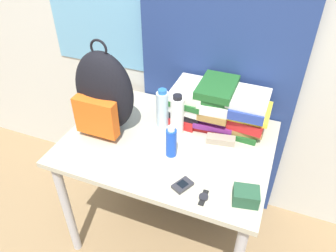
% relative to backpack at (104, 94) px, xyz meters
% --- Properties ---
extents(wall_back, '(6.00, 0.06, 2.50)m').
position_rel_backpack_xyz_m(wall_back, '(0.35, 0.50, 0.26)').
color(wall_back, beige).
rests_on(wall_back, ground_plane).
extents(curtain_blue, '(0.93, 0.04, 2.50)m').
position_rel_backpack_xyz_m(curtain_blue, '(0.49, 0.44, 0.26)').
color(curtain_blue, navy).
rests_on(curtain_blue, ground_plane).
extents(desk, '(1.09, 0.80, 0.77)m').
position_rel_backpack_xyz_m(desk, '(0.36, 0.02, -0.32)').
color(desk, '#B7B299').
rests_on(desk, ground_plane).
extents(backpack, '(0.33, 0.23, 0.52)m').
position_rel_backpack_xyz_m(backpack, '(0.00, 0.00, 0.00)').
color(backpack, black).
rests_on(backpack, desk).
extents(book_stack_left, '(0.23, 0.29, 0.21)m').
position_rel_backpack_xyz_m(book_stack_left, '(0.39, 0.26, -0.11)').
color(book_stack_left, red).
rests_on(book_stack_left, desk).
extents(book_stack_center, '(0.23, 0.29, 0.25)m').
position_rel_backpack_xyz_m(book_stack_center, '(0.54, 0.27, -0.09)').
color(book_stack_center, red).
rests_on(book_stack_center, desk).
extents(book_stack_right, '(0.23, 0.27, 0.22)m').
position_rel_backpack_xyz_m(book_stack_right, '(0.72, 0.26, -0.11)').
color(book_stack_right, '#1E5623').
rests_on(book_stack_right, desk).
extents(water_bottle, '(0.07, 0.07, 0.23)m').
position_rel_backpack_xyz_m(water_bottle, '(0.27, 0.14, -0.11)').
color(water_bottle, silver).
rests_on(water_bottle, desk).
extents(sports_bottle, '(0.07, 0.07, 0.23)m').
position_rel_backpack_xyz_m(sports_bottle, '(0.37, 0.11, -0.11)').
color(sports_bottle, white).
rests_on(sports_bottle, desk).
extents(sunscreen_bottle, '(0.05, 0.05, 0.18)m').
position_rel_backpack_xyz_m(sunscreen_bottle, '(0.41, -0.08, -0.14)').
color(sunscreen_bottle, blue).
rests_on(sunscreen_bottle, desk).
extents(cell_phone, '(0.09, 0.11, 0.02)m').
position_rel_backpack_xyz_m(cell_phone, '(0.54, -0.26, -0.21)').
color(cell_phone, '#2D2D33').
rests_on(cell_phone, desk).
extents(sunglasses_case, '(0.16, 0.08, 0.04)m').
position_rel_backpack_xyz_m(sunglasses_case, '(0.62, 0.11, -0.20)').
color(sunglasses_case, gray).
rests_on(sunglasses_case, desk).
extents(camera_pouch, '(0.13, 0.11, 0.07)m').
position_rel_backpack_xyz_m(camera_pouch, '(0.82, -0.24, -0.19)').
color(camera_pouch, '#234C33').
rests_on(camera_pouch, desk).
extents(wristwatch, '(0.04, 0.09, 0.01)m').
position_rel_backpack_xyz_m(wristwatch, '(0.65, -0.29, -0.22)').
color(wristwatch, black).
rests_on(wristwatch, desk).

